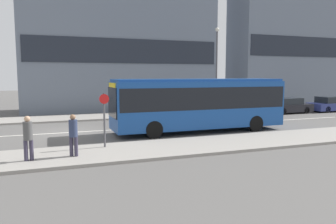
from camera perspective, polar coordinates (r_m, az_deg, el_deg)
The scene contains 14 objects.
ground_plane at distance 20.44m, azimuth -16.87°, elevation -3.44°, with size 120.00×120.00×0.00m, color #595654.
sidewalk_near at distance 14.31m, azimuth -15.33°, elevation -7.29°, with size 44.00×3.50×0.13m.
sidewalk_far at distance 26.61m, azimuth -17.70°, elevation -1.09°, with size 44.00×3.50×0.13m.
lane_centerline at distance 20.44m, azimuth -16.87°, elevation -3.43°, with size 41.80×0.16×0.01m.
apartment_block_left_tower at distance 34.01m, azimuth -8.43°, elevation 17.83°, with size 18.48×6.02×20.35m.
apartment_block_right_tower at distance 42.42m, azimuth 20.07°, elevation 17.67°, with size 13.36×4.67×23.92m.
city_bus at distance 19.82m, azimuth 5.39°, elevation 1.86°, with size 10.50×2.64×3.18m.
parked_car_0 at distance 28.05m, azimuth 12.91°, elevation 0.65°, with size 4.24×1.87×1.40m.
parked_car_1 at distance 31.34m, azimuth 20.24°, elevation 0.99°, with size 4.11×1.77×1.39m.
parked_car_2 at distance 34.62m, azimuth 26.64°, elevation 1.20°, with size 4.59×1.87×1.40m.
pedestrian_near_stop at distance 13.63m, azimuth -23.21°, elevation -3.75°, with size 0.35×0.34×1.74m.
pedestrian_down_pavement at distance 13.77m, azimuth -16.18°, elevation -3.45°, with size 0.34×0.34×1.71m.
bus_stop_sign at distance 15.11m, azimuth -11.03°, elevation -0.59°, with size 0.44×0.12×2.48m.
street_lamp at distance 29.29m, azimuth 8.48°, elevation 8.69°, with size 0.36×0.36×7.38m.
Camera 1 is at (-1.13, -20.12, 3.40)m, focal length 35.00 mm.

